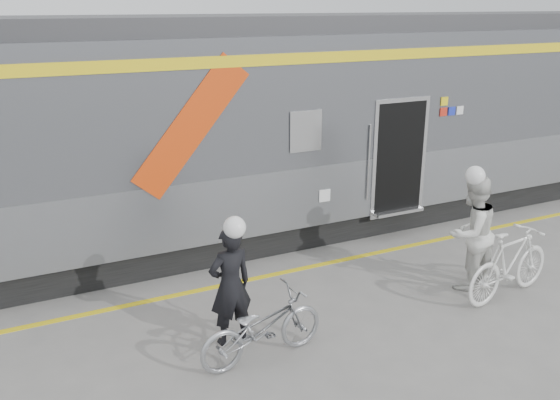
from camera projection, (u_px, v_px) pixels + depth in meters
ground at (324, 342)px, 7.91m from camera, size 90.00×90.00×0.00m
train at (259, 128)px, 11.23m from camera, size 24.00×3.17×4.10m
safety_strip at (259, 278)px, 9.74m from camera, size 24.00×0.12×0.01m
man at (230, 286)px, 7.67m from camera, size 0.63×0.45×1.64m
bicycle_left at (262, 327)px, 7.40m from camera, size 1.77×0.77×0.90m
woman at (471, 233)px, 9.18m from camera, size 0.98×0.81×1.83m
bicycle_right at (510, 264)px, 8.95m from camera, size 1.90×0.78×1.11m
helmet_man at (228, 216)px, 7.37m from camera, size 0.28×0.28×0.28m
helmet_woman at (478, 167)px, 8.85m from camera, size 0.29×0.29×0.29m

